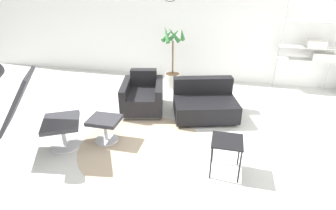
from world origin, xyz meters
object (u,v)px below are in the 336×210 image
at_px(lounge_chair, 24,102).
at_px(couch_low, 204,104).
at_px(ottoman, 105,124).
at_px(potted_plant, 173,66).
at_px(shelf_unit, 314,47).
at_px(armchair_red, 143,97).
at_px(side_table, 227,144).

xyz_separation_m(lounge_chair, couch_low, (2.32, 1.66, -0.55)).
bearing_deg(ottoman, lounge_chair, -152.12).
bearing_deg(lounge_chair, couch_low, 97.74).
distance_m(lounge_chair, potted_plant, 3.31).
distance_m(ottoman, shelf_unit, 4.62).
relative_size(armchair_red, shelf_unit, 0.55).
height_order(ottoman, couch_low, couch_low).
relative_size(ottoman, armchair_red, 0.44).
height_order(lounge_chair, potted_plant, potted_plant).
bearing_deg(armchair_red, ottoman, 66.10).
height_order(lounge_chair, side_table, lounge_chair).
bearing_deg(shelf_unit, potted_plant, -171.94).
height_order(side_table, shelf_unit, shelf_unit).
bearing_deg(lounge_chair, side_table, 65.11).
height_order(couch_low, side_table, couch_low).
xyz_separation_m(side_table, potted_plant, (-1.30, 2.82, 0.07)).
height_order(ottoman, potted_plant, potted_plant).
distance_m(armchair_red, shelf_unit, 3.79).
distance_m(armchair_red, couch_low, 1.18).
height_order(armchair_red, side_table, armchair_red).
bearing_deg(shelf_unit, armchair_red, -152.52).
distance_m(armchair_red, side_table, 2.22).
bearing_deg(lounge_chair, shelf_unit, 99.47).
height_order(lounge_chair, shelf_unit, shelf_unit).
distance_m(side_table, potted_plant, 3.10).
relative_size(lounge_chair, side_table, 2.66).
relative_size(couch_low, potted_plant, 0.91).
xyz_separation_m(side_table, shelf_unit, (1.69, 3.24, 0.56)).
distance_m(couch_low, potted_plant, 1.59).
bearing_deg(ottoman, couch_low, 39.94).
bearing_deg(shelf_unit, lounge_chair, -142.64).
bearing_deg(side_table, shelf_unit, 62.49).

